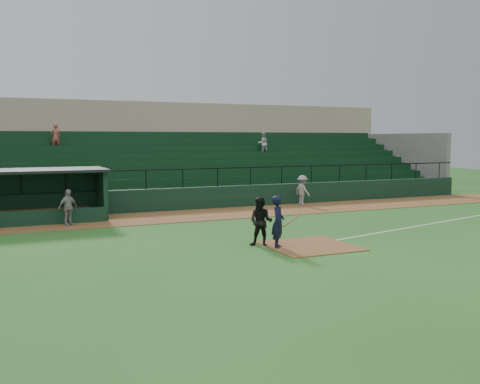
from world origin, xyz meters
name	(u,v)px	position (x,y,z in m)	size (l,w,h in m)	color
ground	(295,241)	(0.00, 0.00, 0.00)	(90.00, 90.00, 0.00)	#265F1E
warning_track	(216,214)	(0.00, 8.00, 0.01)	(40.00, 4.00, 0.03)	brown
home_plate_dirt	(309,246)	(0.00, -1.00, 0.01)	(3.00, 3.00, 0.03)	brown
foul_line	(435,223)	(8.00, 1.20, 0.01)	(18.00, 0.09, 0.01)	white
stadium_structure	(167,162)	(0.00, 16.46, 2.30)	(38.00, 13.08, 6.40)	black
dugout	(5,193)	(-9.75, 9.56, 1.33)	(8.90, 3.20, 2.42)	black
batter_at_plate	(278,222)	(-1.15, -0.79, 0.92)	(1.16, 0.80, 1.84)	black
umpire	(261,222)	(-1.57, -0.28, 0.88)	(0.86, 0.67, 1.76)	black
runner	(303,190)	(5.79, 9.17, 0.89)	(1.11, 0.64, 1.71)	gray
dugout_player_a	(68,207)	(-7.26, 7.16, 0.82)	(0.93, 0.39, 1.59)	#A39D98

